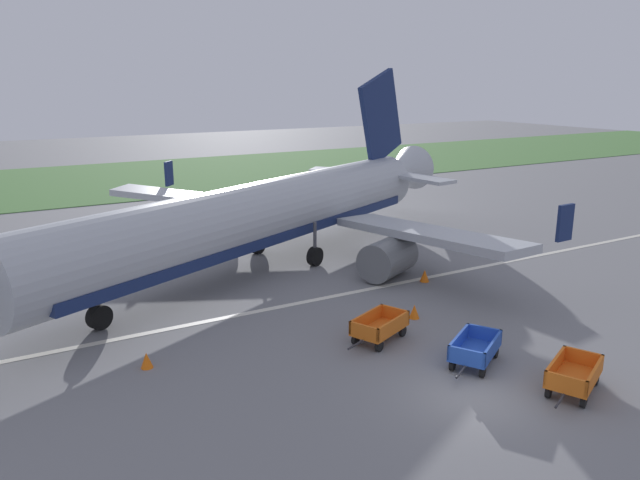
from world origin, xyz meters
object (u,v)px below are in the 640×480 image
baggage_cart_nearest (574,375)px  baggage_cart_third_in_row (379,327)px  baggage_cart_second_in_row (475,349)px  traffic_cone_mid_apron (425,276)px  airplane (269,214)px  traffic_cone_near_plane (414,311)px  traffic_cone_by_carts (147,360)px

baggage_cart_nearest → baggage_cart_third_in_row: size_ratio=0.99×
baggage_cart_second_in_row → traffic_cone_mid_apron: size_ratio=5.21×
airplane → baggage_cart_nearest: 19.12m
baggage_cart_second_in_row → traffic_cone_near_plane: 4.88m
traffic_cone_by_carts → traffic_cone_near_plane: bearing=-5.1°
baggage_cart_second_in_row → traffic_cone_mid_apron: baggage_cart_second_in_row is taller
baggage_cart_nearest → baggage_cart_second_in_row: 3.58m
baggage_cart_nearest → traffic_cone_by_carts: (-12.38, 9.11, -0.30)m
baggage_cart_third_in_row → baggage_cart_second_in_row: bearing=-62.2°
baggage_cart_second_in_row → baggage_cart_third_in_row: (-1.89, 3.58, 0.00)m
traffic_cone_near_plane → baggage_cart_second_in_row: bearing=-100.6°
baggage_cart_second_in_row → baggage_cart_third_in_row: bearing=117.8°
baggage_cart_nearest → baggage_cart_third_in_row: 7.62m
baggage_cart_third_in_row → traffic_cone_by_carts: size_ratio=5.80×
traffic_cone_near_plane → traffic_cone_mid_apron: (3.74, 3.85, 0.01)m
traffic_cone_mid_apron → baggage_cart_second_in_row: bearing=-118.2°
airplane → traffic_cone_by_carts: (-9.61, -9.64, -2.75)m
baggage_cart_second_in_row → traffic_cone_near_plane: size_ratio=5.40×
baggage_cart_third_in_row → traffic_cone_mid_apron: 8.26m
baggage_cart_nearest → baggage_cart_second_in_row: bearing=114.2°
baggage_cart_nearest → traffic_cone_by_carts: bearing=143.6°
baggage_cart_second_in_row → traffic_cone_by_carts: 12.38m
traffic_cone_near_plane → airplane: bearing=101.6°
baggage_cart_second_in_row → baggage_cart_third_in_row: size_ratio=0.97×
baggage_cart_second_in_row → traffic_cone_mid_apron: (4.64, 8.64, -0.27)m
baggage_cart_nearest → baggage_cart_second_in_row: size_ratio=1.03×
baggage_cart_nearest → traffic_cone_near_plane: baggage_cart_nearest is taller
baggage_cart_third_in_row → traffic_cone_near_plane: size_ratio=5.60×
airplane → baggage_cart_nearest: airplane is taller
airplane → traffic_cone_by_carts: airplane is taller
baggage_cart_third_in_row → airplane: bearing=87.2°
traffic_cone_by_carts → airplane: bearing=45.1°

